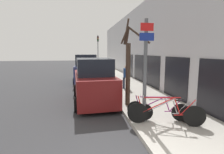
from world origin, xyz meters
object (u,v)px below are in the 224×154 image
object	(u,v)px
pedestrian_near	(126,75)
street_tree	(128,66)
signpost	(145,69)
parked_car_1	(87,70)
bicycle_0	(165,113)
bicycle_2	(158,109)
traffic_light	(98,48)
bicycle_1	(166,112)
pedestrian_far	(110,68)
parked_car_0	(94,82)

from	to	relation	value
pedestrian_near	street_tree	distance (m)	3.72
signpost	pedestrian_near	world-z (taller)	signpost
pedestrian_near	street_tree	bearing A→B (deg)	90.91
pedestrian_near	parked_car_1	bearing A→B (deg)	-41.89
street_tree	bicycle_0	bearing A→B (deg)	-75.35
bicycle_2	traffic_light	xyz separation A→B (m)	(-0.58, 16.49, 2.51)
bicycle_1	bicycle_0	bearing A→B (deg)	170.05
signpost	bicycle_0	distance (m)	1.62
signpost	parked_car_1	size ratio (longest dim) A/B	0.83
pedestrian_far	pedestrian_near	bearing A→B (deg)	-71.41
parked_car_1	pedestrian_near	xyz separation A→B (m)	(2.48, -3.67, -0.02)
bicycle_1	pedestrian_near	bearing A→B (deg)	19.90
parked_car_0	pedestrian_far	distance (m)	8.30
parked_car_0	parked_car_1	size ratio (longest dim) A/B	1.10
signpost	pedestrian_near	bearing A→B (deg)	82.01
bicycle_1	street_tree	distance (m)	2.75
parked_car_1	street_tree	xyz separation A→B (m)	(1.67, -7.18, 0.90)
bicycle_2	parked_car_1	xyz separation A→B (m)	(-2.27, 9.12, 0.55)
bicycle_0	pedestrian_near	xyz separation A→B (m)	(0.17, 5.96, 0.49)
bicycle_0	bicycle_1	size ratio (longest dim) A/B	1.23
bicycle_0	pedestrian_near	bearing A→B (deg)	18.02
signpost	street_tree	distance (m)	2.06
parked_car_1	street_tree	size ratio (longest dim) A/B	1.08
pedestrian_far	street_tree	size ratio (longest dim) A/B	0.41
bicycle_1	parked_car_1	size ratio (longest dim) A/B	0.47
bicycle_1	parked_car_0	world-z (taller)	parked_car_0
bicycle_0	parked_car_1	size ratio (longest dim) A/B	0.57
bicycle_1	traffic_light	world-z (taller)	traffic_light
parked_car_0	pedestrian_far	size ratio (longest dim) A/B	2.94
pedestrian_far	parked_car_0	bearing A→B (deg)	-87.83
bicycle_2	parked_car_1	bearing A→B (deg)	36.21
bicycle_1	bicycle_2	world-z (taller)	bicycle_2
signpost	traffic_light	world-z (taller)	traffic_light
signpost	parked_car_1	distance (m)	9.44
parked_car_1	street_tree	distance (m)	7.42
signpost	bicycle_2	xyz separation A→B (m)	(0.56, 0.11, -1.49)
bicycle_0	bicycle_1	xyz separation A→B (m)	(0.15, 0.26, -0.06)
bicycle_2	traffic_light	bearing A→B (deg)	24.26
pedestrian_far	signpost	bearing A→B (deg)	-75.86
parked_car_1	pedestrian_near	world-z (taller)	parked_car_1
pedestrian_near	pedestrian_far	bearing A→B (deg)	-75.01
bicycle_0	parked_car_0	xyz separation A→B (m)	(-2.13, 3.69, 0.48)
pedestrian_near	street_tree	xyz separation A→B (m)	(-0.81, -3.51, 0.92)
pedestrian_near	traffic_light	world-z (taller)	traffic_light
bicycle_0	street_tree	distance (m)	2.90
pedestrian_far	traffic_light	size ratio (longest dim) A/B	0.35
parked_car_0	traffic_light	distance (m)	13.55
bicycle_2	pedestrian_near	distance (m)	5.48
parked_car_1	street_tree	world-z (taller)	street_tree
bicycle_0	street_tree	bearing A→B (deg)	34.34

